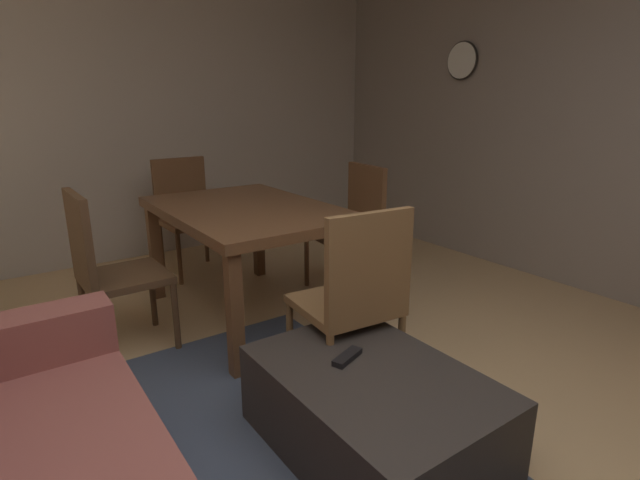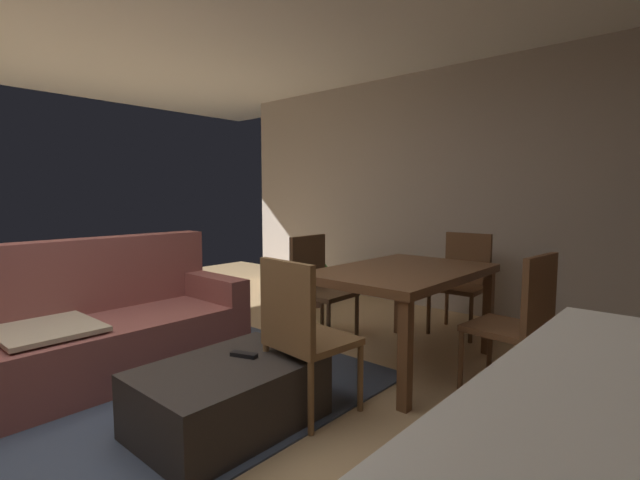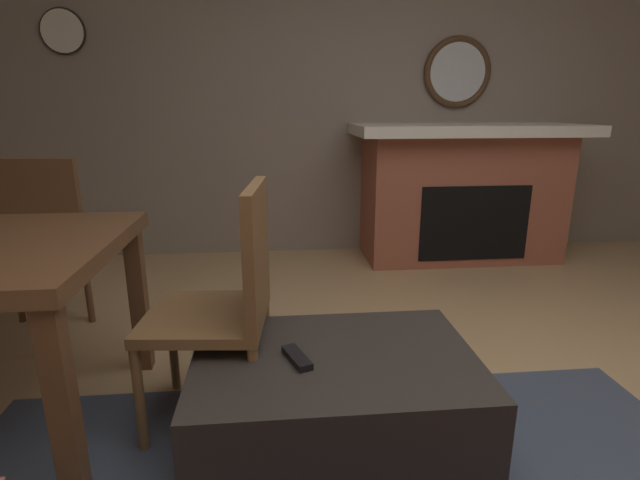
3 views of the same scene
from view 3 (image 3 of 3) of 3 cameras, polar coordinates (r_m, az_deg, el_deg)
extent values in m
cube|color=gray|center=(4.09, 5.79, 17.56)|extent=(8.07, 0.12, 2.67)
cube|color=#9E5642|center=(4.00, 16.34, 4.87)|extent=(1.51, 0.60, 0.98)
cube|color=black|center=(3.79, 17.61, 2.03)|extent=(0.83, 0.10, 0.56)
cube|color=white|center=(3.90, 17.22, 12.40)|extent=(1.75, 0.76, 0.08)
torus|color=#4C331E|center=(4.20, 15.98, 18.56)|extent=(0.55, 0.05, 0.55)
cylinder|color=silver|center=(4.20, 15.98, 18.56)|extent=(0.46, 0.01, 0.46)
cube|color=#2D2826|center=(1.81, 1.70, -18.52)|extent=(0.98, 0.68, 0.36)
cube|color=black|center=(1.67, -2.76, -13.74)|extent=(0.10, 0.17, 0.02)
cube|color=brown|center=(1.66, -28.11, -17.40)|extent=(0.07, 0.07, 0.68)
cube|color=brown|center=(2.36, -20.67, -6.66)|extent=(0.07, 0.07, 0.68)
cube|color=brown|center=(2.88, -31.59, -2.14)|extent=(0.48, 0.48, 0.04)
cube|color=brown|center=(2.99, -30.35, 3.77)|extent=(0.44, 0.08, 0.48)
cylinder|color=brown|center=(2.69, -29.42, -8.08)|extent=(0.04, 0.04, 0.41)
cylinder|color=brown|center=(3.02, -25.80, -5.14)|extent=(0.04, 0.04, 0.41)
cylinder|color=brown|center=(3.21, -32.25, -4.82)|extent=(0.04, 0.04, 0.41)
cube|color=brown|center=(1.88, -13.38, -8.86)|extent=(0.48, 0.48, 0.04)
cube|color=brown|center=(1.75, -7.53, -1.27)|extent=(0.08, 0.44, 0.48)
cylinder|color=brown|center=(1.87, -20.58, -17.41)|extent=(0.04, 0.04, 0.41)
cylinder|color=brown|center=(2.20, -17.03, -11.87)|extent=(0.04, 0.04, 0.41)
cylinder|color=brown|center=(1.78, -7.76, -18.32)|extent=(0.04, 0.04, 0.41)
cylinder|color=brown|center=(2.12, -6.39, -12.29)|extent=(0.04, 0.04, 0.41)
cylinder|color=silver|center=(4.22, -28.18, 20.97)|extent=(0.30, 0.03, 0.30)
torus|color=black|center=(4.22, -28.18, 20.97)|extent=(0.32, 0.02, 0.32)
camera|label=1|loc=(1.50, 73.72, 12.14)|focal=27.27mm
camera|label=2|loc=(3.82, 20.92, 16.19)|focal=25.16mm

